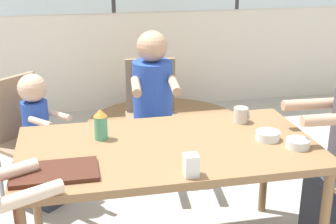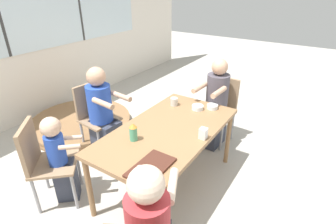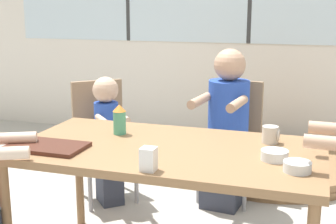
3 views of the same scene
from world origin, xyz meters
name	(u,v)px [view 3 (image 3 of 3)]	position (x,y,z in m)	size (l,w,h in m)	color
wall_back_with_windows	(250,4)	(0.00, 2.64, 1.41)	(8.40, 0.08, 2.80)	silver
dining_table	(168,158)	(0.00, 0.00, 0.64)	(1.54, 0.83, 0.70)	olive
chair_for_man_blue_shirt	(233,129)	(0.12, 1.17, 0.51)	(0.44, 0.44, 0.86)	#937556
chair_for_toddler	(101,129)	(-0.80, 0.87, 0.51)	(0.57, 0.57, 0.86)	#937556
person_man_blue_shirt	(227,134)	(0.11, 1.01, 0.51)	(0.35, 0.56, 1.11)	#333847
person_toddler	(108,140)	(-0.70, 0.76, 0.46)	(0.34, 0.34, 0.91)	#333847
food_tray_dark	(47,146)	(-0.57, -0.21, 0.71)	(0.38, 0.23, 0.02)	#472319
coffee_mug	(271,135)	(0.48, 0.23, 0.75)	(0.09, 0.08, 0.09)	beige
sippy_cup	(120,119)	(-0.33, 0.15, 0.79)	(0.07, 0.07, 0.17)	#4CA57F
milk_carton_small	(149,159)	(0.03, -0.36, 0.75)	(0.06, 0.06, 0.10)	silver
bowl_white_shallow	(275,155)	(0.53, -0.04, 0.72)	(0.13, 0.13, 0.05)	silver
bowl_cereal	(297,167)	(0.64, -0.17, 0.72)	(0.12, 0.12, 0.05)	silver
folded_table_stack	(271,164)	(0.36, 1.79, 0.06)	(1.46, 1.46, 0.12)	olive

